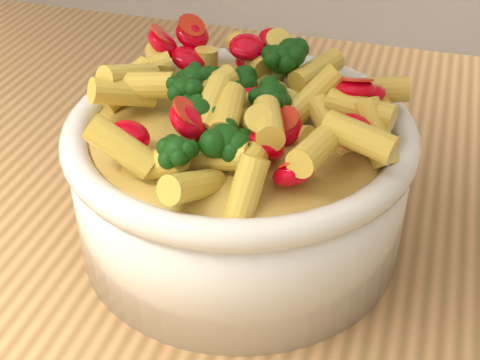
# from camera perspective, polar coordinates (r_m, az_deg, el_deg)

# --- Properties ---
(serving_bowl) EXTENTS (0.23, 0.23, 0.10)m
(serving_bowl) POSITION_cam_1_polar(r_m,az_deg,el_deg) (0.44, 0.00, 0.13)
(serving_bowl) COLOR white
(serving_bowl) RESTS_ON table
(pasta_salad) EXTENTS (0.18, 0.18, 0.04)m
(pasta_salad) POSITION_cam_1_polar(r_m,az_deg,el_deg) (0.41, 0.00, 6.94)
(pasta_salad) COLOR #E8BD49
(pasta_salad) RESTS_ON serving_bowl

